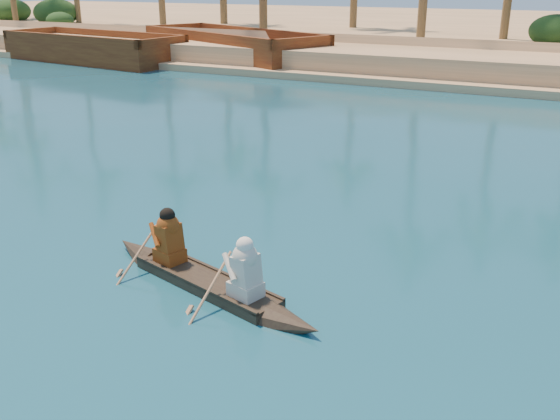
% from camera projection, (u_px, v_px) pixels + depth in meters
% --- Properties ---
extents(ground, '(160.00, 160.00, 0.00)m').
position_uv_depth(ground, '(5.00, 289.00, 10.17)').
color(ground, '#0B3449').
rests_on(ground, ground).
extents(sandy_embankment, '(150.00, 51.00, 1.50)m').
position_uv_depth(sandy_embankment, '(493.00, 35.00, 49.10)').
color(sandy_embankment, '#DCAE7C').
rests_on(sandy_embankment, ground).
extents(shrub_cluster, '(100.00, 6.00, 2.40)m').
position_uv_depth(shrub_cluster, '(450.00, 44.00, 36.03)').
color(shrub_cluster, '#173312').
rests_on(shrub_cluster, ground).
extents(canoe, '(4.79, 1.89, 1.32)m').
position_uv_depth(canoe, '(206.00, 273.00, 10.14)').
color(canoe, '#362C1D').
rests_on(canoe, ground).
extents(barge_left, '(12.33, 5.41, 1.99)m').
position_uv_depth(barge_left, '(93.00, 50.00, 37.69)').
color(barge_left, brown).
rests_on(barge_left, ground).
extents(barge_mid, '(13.79, 9.23, 2.19)m').
position_uv_depth(barge_mid, '(232.00, 49.00, 37.54)').
color(barge_mid, brown).
rests_on(barge_mid, ground).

